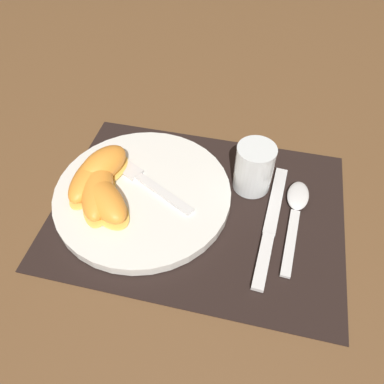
{
  "coord_description": "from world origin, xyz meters",
  "views": [
    {
      "loc": [
        0.07,
        -0.35,
        0.47
      ],
      "look_at": [
        -0.01,
        0.01,
        0.02
      ],
      "focal_mm": 35.0,
      "sensor_mm": 36.0,
      "label": 1
    }
  ],
  "objects_px": {
    "knife": "(270,226)",
    "citrus_wedge_3": "(104,199)",
    "juice_glass": "(253,170)",
    "citrus_wedge_1": "(94,175)",
    "citrus_wedge_2": "(98,189)",
    "plate": "(143,193)",
    "spoon": "(296,207)",
    "citrus_wedge_0": "(103,166)",
    "fork": "(141,178)"
  },
  "relations": [
    {
      "from": "juice_glass",
      "to": "knife",
      "type": "bearing_deg",
      "value": -63.13
    },
    {
      "from": "plate",
      "to": "juice_glass",
      "type": "relative_size",
      "value": 3.4
    },
    {
      "from": "citrus_wedge_1",
      "to": "citrus_wedge_2",
      "type": "bearing_deg",
      "value": -55.93
    },
    {
      "from": "spoon",
      "to": "citrus_wedge_2",
      "type": "distance_m",
      "value": 0.31
    },
    {
      "from": "juice_glass",
      "to": "citrus_wedge_2",
      "type": "height_order",
      "value": "juice_glass"
    },
    {
      "from": "plate",
      "to": "citrus_wedge_2",
      "type": "distance_m",
      "value": 0.07
    },
    {
      "from": "spoon",
      "to": "citrus_wedge_2",
      "type": "height_order",
      "value": "citrus_wedge_2"
    },
    {
      "from": "citrus_wedge_1",
      "to": "citrus_wedge_2",
      "type": "xyz_separation_m",
      "value": [
        0.02,
        -0.03,
        0.0
      ]
    },
    {
      "from": "plate",
      "to": "citrus_wedge_0",
      "type": "distance_m",
      "value": 0.08
    },
    {
      "from": "knife",
      "to": "citrus_wedge_3",
      "type": "xyz_separation_m",
      "value": [
        -0.25,
        -0.03,
        0.03
      ]
    },
    {
      "from": "plate",
      "to": "spoon",
      "type": "distance_m",
      "value": 0.24
    },
    {
      "from": "spoon",
      "to": "citrus_wedge_2",
      "type": "xyz_separation_m",
      "value": [
        -0.3,
        -0.06,
        0.03
      ]
    },
    {
      "from": "fork",
      "to": "citrus_wedge_0",
      "type": "distance_m",
      "value": 0.06
    },
    {
      "from": "citrus_wedge_3",
      "to": "knife",
      "type": "bearing_deg",
      "value": 6.7
    },
    {
      "from": "plate",
      "to": "juice_glass",
      "type": "distance_m",
      "value": 0.18
    },
    {
      "from": "citrus_wedge_2",
      "to": "spoon",
      "type": "bearing_deg",
      "value": 10.42
    },
    {
      "from": "citrus_wedge_0",
      "to": "citrus_wedge_1",
      "type": "height_order",
      "value": "citrus_wedge_0"
    },
    {
      "from": "fork",
      "to": "citrus_wedge_1",
      "type": "bearing_deg",
      "value": -163.83
    },
    {
      "from": "juice_glass",
      "to": "citrus_wedge_0",
      "type": "relative_size",
      "value": 0.75
    },
    {
      "from": "citrus_wedge_1",
      "to": "citrus_wedge_3",
      "type": "distance_m",
      "value": 0.06
    },
    {
      "from": "plate",
      "to": "citrus_wedge_3",
      "type": "relative_size",
      "value": 2.3
    },
    {
      "from": "spoon",
      "to": "citrus_wedge_2",
      "type": "bearing_deg",
      "value": -169.58
    },
    {
      "from": "plate",
      "to": "citrus_wedge_0",
      "type": "xyz_separation_m",
      "value": [
        -0.07,
        0.02,
        0.03
      ]
    },
    {
      "from": "citrus_wedge_0",
      "to": "citrus_wedge_2",
      "type": "bearing_deg",
      "value": -79.01
    },
    {
      "from": "citrus_wedge_0",
      "to": "citrus_wedge_1",
      "type": "relative_size",
      "value": 0.84
    },
    {
      "from": "plate",
      "to": "fork",
      "type": "relative_size",
      "value": 1.62
    },
    {
      "from": "citrus_wedge_2",
      "to": "citrus_wedge_3",
      "type": "height_order",
      "value": "same"
    },
    {
      "from": "citrus_wedge_2",
      "to": "citrus_wedge_3",
      "type": "xyz_separation_m",
      "value": [
        0.02,
        -0.02,
        0.0
      ]
    },
    {
      "from": "spoon",
      "to": "citrus_wedge_3",
      "type": "xyz_separation_m",
      "value": [
        -0.28,
        -0.07,
        0.03
      ]
    },
    {
      "from": "spoon",
      "to": "plate",
      "type": "bearing_deg",
      "value": -173.01
    },
    {
      "from": "knife",
      "to": "citrus_wedge_3",
      "type": "relative_size",
      "value": 1.9
    },
    {
      "from": "spoon",
      "to": "juice_glass",
      "type": "bearing_deg",
      "value": 155.53
    },
    {
      "from": "fork",
      "to": "plate",
      "type": "bearing_deg",
      "value": -66.92
    },
    {
      "from": "fork",
      "to": "citrus_wedge_0",
      "type": "height_order",
      "value": "citrus_wedge_0"
    },
    {
      "from": "knife",
      "to": "citrus_wedge_0",
      "type": "height_order",
      "value": "citrus_wedge_0"
    },
    {
      "from": "juice_glass",
      "to": "spoon",
      "type": "distance_m",
      "value": 0.09
    },
    {
      "from": "plate",
      "to": "knife",
      "type": "relative_size",
      "value": 1.21
    },
    {
      "from": "juice_glass",
      "to": "citrus_wedge_3",
      "type": "xyz_separation_m",
      "value": [
        -0.21,
        -0.11,
        -0.0
      ]
    },
    {
      "from": "knife",
      "to": "citrus_wedge_2",
      "type": "bearing_deg",
      "value": -177.33
    },
    {
      "from": "juice_glass",
      "to": "citrus_wedge_1",
      "type": "xyz_separation_m",
      "value": [
        -0.24,
        -0.06,
        -0.0
      ]
    },
    {
      "from": "spoon",
      "to": "fork",
      "type": "relative_size",
      "value": 1.04
    },
    {
      "from": "knife",
      "to": "juice_glass",
      "type": "bearing_deg",
      "value": 116.87
    },
    {
      "from": "citrus_wedge_0",
      "to": "citrus_wedge_3",
      "type": "xyz_separation_m",
      "value": [
        0.02,
        -0.06,
        -0.0
      ]
    },
    {
      "from": "fork",
      "to": "citrus_wedge_3",
      "type": "distance_m",
      "value": 0.07
    },
    {
      "from": "juice_glass",
      "to": "spoon",
      "type": "relative_size",
      "value": 0.46
    },
    {
      "from": "juice_glass",
      "to": "plate",
      "type": "bearing_deg",
      "value": -158.96
    },
    {
      "from": "fork",
      "to": "citrus_wedge_1",
      "type": "distance_m",
      "value": 0.07
    },
    {
      "from": "knife",
      "to": "citrus_wedge_1",
      "type": "bearing_deg",
      "value": 177.11
    },
    {
      "from": "citrus_wedge_2",
      "to": "fork",
      "type": "bearing_deg",
      "value": 41.88
    },
    {
      "from": "fork",
      "to": "juice_glass",
      "type": "bearing_deg",
      "value": 13.63
    }
  ]
}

